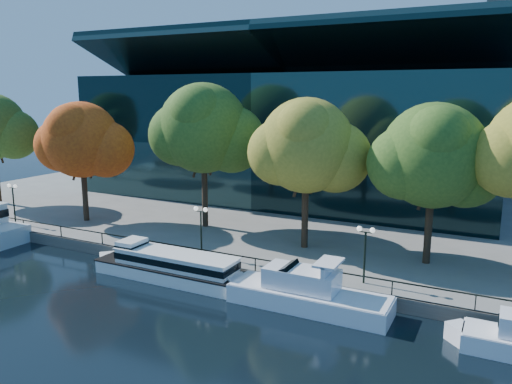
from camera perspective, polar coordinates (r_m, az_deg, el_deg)
The scene contains 13 objects.
ground at distance 37.67m, azimuth -9.30°, elevation -10.64°, with size 160.00×160.00×0.00m, color black.
promenade at distance 69.06m, azimuth 8.66°, elevation -0.06°, with size 90.00×67.08×1.00m.
railing at distance 39.51m, azimuth -6.61°, elevation -6.52°, with size 88.20×0.08×0.99m.
convention_building at distance 65.04m, azimuth 4.23°, elevation 6.46°, with size 50.00×24.57×21.43m.
tour_boat at distance 38.94m, azimuth -10.06°, elevation -8.17°, with size 13.84×3.09×2.63m.
cruiser_near at distance 33.68m, azimuth 5.30°, elevation -11.28°, with size 11.92×3.07×3.45m.
tree_1 at distance 53.04m, azimuth -19.26°, elevation 5.46°, with size 9.53×7.81×12.13m.
tree_2 at distance 47.96m, azimuth -5.88°, elevation 7.03°, with size 10.74×8.81×13.93m.
tree_3 at distance 41.25m, azimuth 5.94°, elevation 5.05°, with size 9.84×8.07×12.64m.
tree_4 at distance 39.39m, azimuth 19.83°, elevation 3.67°, with size 9.87×8.10×12.32m.
lamp_0 at distance 55.36m, azimuth -26.03°, elevation -0.25°, with size 1.26×0.36×4.03m.
lamp_1 at distance 40.22m, azimuth -6.32°, elevation -3.16°, with size 1.26×0.36×4.03m.
lamp_2 at distance 35.01m, azimuth 12.39°, elevation -5.57°, with size 1.26×0.36×4.03m.
Camera 1 is at (20.85, -28.06, 14.01)m, focal length 35.00 mm.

